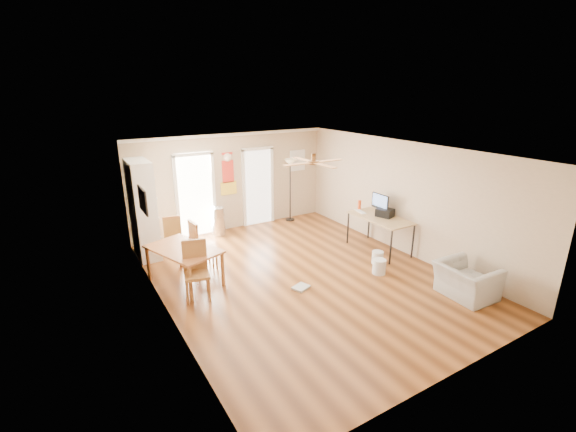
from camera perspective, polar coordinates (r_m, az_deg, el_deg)
floor at (r=8.24m, az=2.18°, el=-8.75°), size 7.00×7.00×0.00m
ceiling at (r=7.43m, az=2.42°, el=9.42°), size 5.50×7.00×0.00m
wall_back at (r=10.72m, az=-8.05°, el=4.91°), size 5.50×0.04×2.60m
wall_front at (r=5.41m, az=23.43°, el=-10.17°), size 5.50×0.04×2.60m
wall_left at (r=6.72m, az=-17.77°, el=-3.94°), size 0.04×7.00×2.60m
wall_right at (r=9.47m, az=16.36°, el=2.57°), size 0.04×7.00×2.60m
crown_molding at (r=7.44m, az=2.42°, el=9.12°), size 5.50×7.00×0.08m
kitchen_doorway at (r=10.42m, az=-13.27°, el=2.79°), size 0.90×0.10×2.10m
bathroom_doorway at (r=11.07m, az=-4.40°, el=4.13°), size 0.80×0.10×2.10m
wall_decal at (r=10.61m, az=-8.69°, el=6.12°), size 0.46×0.03×1.10m
ac_grille at (r=11.55m, az=1.37°, el=8.07°), size 0.50×0.04×0.60m
framed_poster at (r=7.91m, az=-20.34°, el=2.15°), size 0.04×0.66×0.48m
ceiling_fan at (r=7.22m, az=3.73°, el=7.77°), size 1.24×1.24×0.20m
bookshelf at (r=9.40m, az=-20.33°, el=0.87°), size 0.49×1.02×2.23m
dining_table at (r=8.10m, az=-14.73°, el=-6.96°), size 1.33×1.70×0.74m
dining_chair_right_a at (r=8.63m, az=-12.23°, el=-4.46°), size 0.42×0.42×0.94m
dining_chair_right_b at (r=8.56m, az=-12.15°, el=-4.11°), size 0.47×0.47×1.08m
dining_chair_near at (r=7.40m, az=-13.12°, el=-7.87°), size 0.54×0.54×1.08m
dining_chair_far at (r=9.56m, az=-16.42°, el=-2.49°), size 0.46×0.46×0.95m
trash_can at (r=10.49m, az=-10.08°, el=-0.76°), size 0.41×0.41×0.75m
torchiere_lamp at (r=11.34m, az=0.32°, el=3.74°), size 0.34×0.34×1.80m
computer_desk at (r=9.60m, az=13.06°, el=-2.52°), size 0.77×1.54×0.83m
imac at (r=9.63m, az=13.20°, el=1.69°), size 0.16×0.54×0.50m
keyboard at (r=9.79m, az=10.43°, el=0.66°), size 0.21×0.41×0.01m
printer at (r=9.52m, az=13.89°, el=0.48°), size 0.42×0.45×0.19m
orange_bottle at (r=9.93m, az=10.32°, el=1.59°), size 0.10×0.10×0.24m
wastebasket_a at (r=8.96m, az=12.85°, el=-5.89°), size 0.32×0.32×0.29m
wastebasket_b at (r=8.51m, az=13.09°, el=-7.15°), size 0.29×0.29×0.32m
floor_cloth at (r=7.77m, az=1.90°, el=-10.31°), size 0.38×0.34×0.04m
armchair at (r=8.08m, az=24.44°, el=-8.56°), size 0.91×1.02×0.64m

